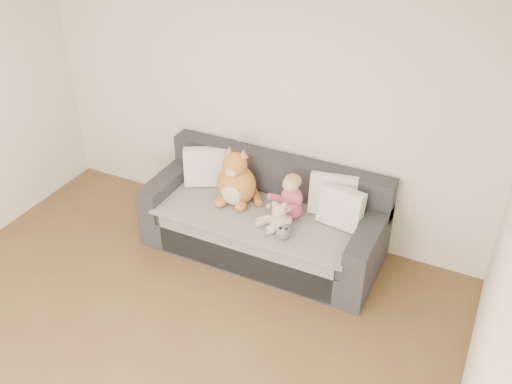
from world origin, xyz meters
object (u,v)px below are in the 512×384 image
at_px(plush_cat, 236,182).
at_px(sippy_cup, 273,217).
at_px(toddler, 288,201).
at_px(sofa, 265,221).
at_px(teddy_bear, 279,219).

relative_size(plush_cat, sippy_cup, 5.31).
bearing_deg(sippy_cup, plush_cat, 159.95).
bearing_deg(toddler, sofa, -170.54).
relative_size(teddy_bear, sippy_cup, 2.66).
bearing_deg(plush_cat, sippy_cup, -25.87).
bearing_deg(sippy_cup, teddy_bear, -39.30).
bearing_deg(sofa, sippy_cup, -48.82).
distance_m(teddy_bear, sippy_cup, 0.13).
height_order(toddler, teddy_bear, toddler).
bearing_deg(teddy_bear, sippy_cup, 128.55).
relative_size(toddler, plush_cat, 0.78).
height_order(sofa, teddy_bear, sofa).
relative_size(sofa, sippy_cup, 20.27).
height_order(sofa, toddler, toddler).
xyz_separation_m(sofa, teddy_bear, (0.25, -0.26, 0.28)).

